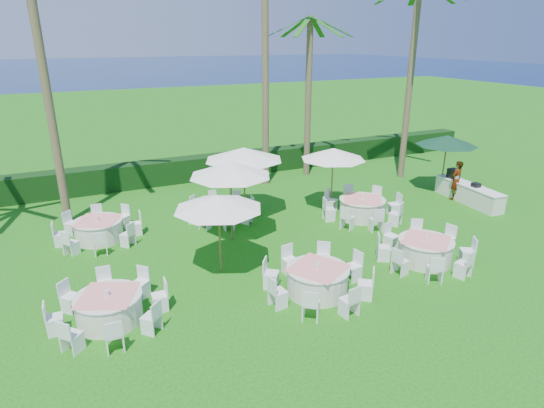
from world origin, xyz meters
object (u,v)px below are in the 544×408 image
Objects in this scene: banquet_table_a at (109,307)px; banquet_table_c at (425,250)px; banquet_table_f at (362,208)px; staff_person at (456,180)px; umbrella_a at (218,202)px; umbrella_d at (333,154)px; banquet_table_b at (317,280)px; umbrella_c at (244,154)px; buffet_table at (468,193)px; umbrella_green at (447,140)px; banquet_table_e at (221,210)px; banquet_table_d at (99,230)px; umbrella_b at (230,169)px.

banquet_table_c is (9.87, -0.87, 0.01)m from banquet_table_a.
staff_person reaches higher than banquet_table_f.
umbrella_d is at bearing 28.18° from umbrella_a.
banquet_table_b is 7.26m from umbrella_d.
banquet_table_a is at bearing -159.28° from umbrella_a.
banquet_table_c is at bearing -95.91° from banquet_table_f.
banquet_table_b reaches higher than banquet_table_a.
umbrella_c is 10.35m from buffet_table.
umbrella_a reaches higher than banquet_table_f.
banquet_table_f is 1.16× the size of umbrella_green.
banquet_table_e is (-4.88, 6.49, -0.04)m from banquet_table_c.
buffet_table is at bearing 32.14° from banquet_table_c.
banquet_table_a is 16.01m from buffet_table.
umbrella_c is (1.04, -0.07, 2.27)m from banquet_table_e.
staff_person reaches higher than banquet_table_d.
umbrella_a is 0.76× the size of buffet_table.
banquet_table_a is 4.23m from umbrella_a.
banquet_table_d is 5.40m from umbrella_b.
banquet_table_d is (0.25, 5.52, 0.00)m from banquet_table_a.
umbrella_a is at bearing -165.57° from umbrella_green.
banquet_table_f is 6.04m from umbrella_b.
umbrella_b is at bearing 176.55° from buffet_table.
banquet_table_c is at bearing -40.22° from umbrella_b.
banquet_table_f is 5.33m from umbrella_c.
banquet_table_a is 1.10× the size of umbrella_a.
banquet_table_d is at bearing 174.53° from umbrella_d.
banquet_table_d is 15.74m from buffet_table.
umbrella_a is at bearing -164.14° from banquet_table_f.
banquet_table_c is at bearing 20.64° from staff_person.
banquet_table_a is at bearing -169.82° from buffet_table.
umbrella_c reaches higher than umbrella_d.
umbrella_a is at bearing -120.75° from umbrella_c.
umbrella_c reaches higher than umbrella_green.
buffet_table is (15.76, 2.83, 0.04)m from banquet_table_a.
banquet_table_b is at bearing -48.36° from umbrella_a.
buffet_table is at bearing -9.85° from banquet_table_d.
banquet_table_b is 3.74m from umbrella_a.
umbrella_d is at bearing 12.77° from umbrella_b.
staff_person is at bearing 114.40° from buffet_table.
umbrella_b is (1.19, 2.17, 0.35)m from umbrella_a.
umbrella_a is at bearing -6.60° from staff_person.
banquet_table_b is 1.08× the size of umbrella_b.
umbrella_b is 11.18m from umbrella_green.
umbrella_b is 1.04× the size of umbrella_green.
umbrella_c is 1.17× the size of umbrella_d.
umbrella_green reaches higher than buffet_table.
umbrella_d is (-0.21, 5.49, 2.06)m from banquet_table_c.
umbrella_c is at bearing 57.18° from umbrella_b.
banquet_table_c is 1.10× the size of umbrella_green.
umbrella_c is at bearing 164.41° from buffet_table.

